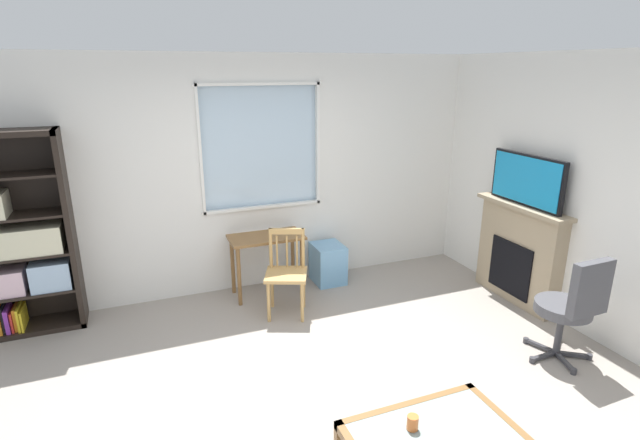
{
  "coord_description": "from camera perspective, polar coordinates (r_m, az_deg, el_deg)",
  "views": [
    {
      "loc": [
        -1.21,
        -3.08,
        2.49
      ],
      "look_at": [
        0.31,
        0.75,
        1.2
      ],
      "focal_mm": 27.32,
      "sensor_mm": 36.0,
      "label": 1
    }
  ],
  "objects": [
    {
      "name": "ground",
      "position": [
        4.14,
        -0.2,
        -19.68
      ],
      "size": [
        6.48,
        5.48,
        0.02
      ],
      "primitive_type": "cube",
      "color": "#9E9389"
    },
    {
      "name": "fireplace",
      "position": [
        5.75,
        22.23,
        -3.58
      ],
      "size": [
        0.26,
        1.17,
        1.1
      ],
      "color": "tan",
      "rests_on": "ground"
    },
    {
      "name": "plastic_drawer_unit",
      "position": [
        5.88,
        0.93,
        -5.09
      ],
      "size": [
        0.35,
        0.4,
        0.47
      ],
      "primitive_type": "cube",
      "color": "#72ADDB",
      "rests_on": "ground"
    },
    {
      "name": "office_chair",
      "position": [
        4.75,
        27.49,
        -8.75
      ],
      "size": [
        0.56,
        0.58,
        1.0
      ],
      "color": "#4C4C51",
      "rests_on": "ground"
    },
    {
      "name": "sippy_cup",
      "position": [
        3.19,
        10.8,
        -22.28
      ],
      "size": [
        0.07,
        0.07,
        0.09
      ],
      "primitive_type": "cylinder",
      "color": "orange",
      "rests_on": "coffee_table"
    },
    {
      "name": "wall_right",
      "position": [
        5.18,
        29.97,
        2.06
      ],
      "size": [
        0.12,
        4.68,
        2.65
      ],
      "primitive_type": "cube",
      "color": "white",
      "rests_on": "ground"
    },
    {
      "name": "wall_back_with_window",
      "position": [
        5.58,
        -8.89,
        4.77
      ],
      "size": [
        5.48,
        0.15,
        2.65
      ],
      "color": "white",
      "rests_on": "ground"
    },
    {
      "name": "desk_under_window",
      "position": [
        5.49,
        -6.28,
        -3.15
      ],
      "size": [
        0.82,
        0.43,
        0.7
      ],
      "color": "brown",
      "rests_on": "ground"
    },
    {
      "name": "wooden_chair",
      "position": [
        5.08,
        -3.96,
        -6.1
      ],
      "size": [
        0.54,
        0.53,
        0.9
      ],
      "color": "tan",
      "rests_on": "ground"
    },
    {
      "name": "tv",
      "position": [
        5.52,
        23.06,
        4.33
      ],
      "size": [
        0.06,
        0.95,
        0.54
      ],
      "color": "black",
      "rests_on": "fireplace"
    },
    {
      "name": "bookshelf",
      "position": [
        5.43,
        -31.73,
        -2.49
      ],
      "size": [
        0.9,
        0.38,
        1.96
      ],
      "color": "black",
      "rests_on": "ground"
    }
  ]
}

